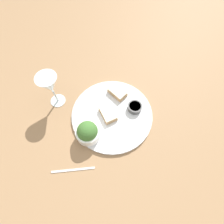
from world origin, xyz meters
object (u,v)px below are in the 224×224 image
object	(u,v)px
sauce_ramekin	(135,107)
fork	(73,170)
cheese_toast_near	(108,114)
cheese_toast_far	(117,92)
salad_bowl	(88,132)
wine_glass	(50,85)

from	to	relation	value
sauce_ramekin	fork	world-z (taller)	sauce_ramekin
cheese_toast_near	cheese_toast_far	distance (m)	0.12
salad_bowl	wine_glass	distance (m)	0.24
cheese_toast_far	wine_glass	bearing A→B (deg)	38.86
salad_bowl	wine_glass	size ratio (longest dim) A/B	0.56
fork	sauce_ramekin	bearing A→B (deg)	-101.27
cheese_toast_near	sauce_ramekin	bearing A→B (deg)	-132.20
cheese_toast_far	fork	size ratio (longest dim) A/B	0.67
salad_bowl	sauce_ramekin	xyz separation A→B (m)	(-0.10, -0.21, -0.02)
wine_glass	cheese_toast_far	bearing A→B (deg)	-141.14
salad_bowl	cheese_toast_far	world-z (taller)	salad_bowl
wine_glass	fork	size ratio (longest dim) A/B	1.27
salad_bowl	fork	size ratio (longest dim) A/B	0.72
sauce_ramekin	fork	size ratio (longest dim) A/B	0.46
cheese_toast_far	wine_glass	size ratio (longest dim) A/B	0.52
sauce_ramekin	fork	distance (m)	0.36
sauce_ramekin	cheese_toast_far	world-z (taller)	same
cheese_toast_far	wine_glass	xyz separation A→B (m)	(0.22, 0.17, 0.10)
sauce_ramekin	wine_glass	bearing A→B (deg)	24.96
sauce_ramekin	wine_glass	distance (m)	0.37
sauce_ramekin	cheese_toast_near	bearing A→B (deg)	47.80
cheese_toast_far	fork	xyz separation A→B (m)	(-0.03, 0.38, -0.02)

